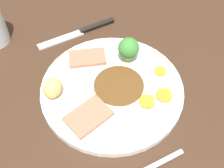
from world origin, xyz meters
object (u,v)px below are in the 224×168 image
dinner_plate (112,89)px  meat_slice_under (87,58)px  carrot_coin_back (164,95)px  knife (84,30)px  roast_potato_left (53,88)px  meat_slice_main (88,116)px  broccoli_floret (129,48)px  carrot_coin_side (160,71)px  carrot_coin_front (147,102)px

dinner_plate → meat_slice_under: size_ratio=3.64×
dinner_plate → carrot_coin_back: (-5.81, -7.92, 0.93)cm
carrot_coin_back → knife: (23.88, 6.80, -1.18)cm
roast_potato_left → meat_slice_main: bearing=-151.8°
carrot_coin_back → knife: size_ratio=0.17×
knife → broccoli_floret: bearing=106.1°
carrot_coin_back → carrot_coin_side: 5.84cm
meat_slice_under → carrot_coin_front: (-14.46, -5.98, -0.14)cm
dinner_plate → carrot_coin_front: size_ratio=9.20×
dinner_plate → carrot_coin_front: bearing=-143.1°
carrot_coin_side → carrot_coin_front: bearing=132.2°
carrot_coin_front → roast_potato_left: bearing=59.2°
dinner_plate → meat_slice_under: bearing=10.7°
meat_slice_under → carrot_coin_side: bearing=-127.6°
roast_potato_left → knife: bearing=-37.5°
meat_slice_main → carrot_coin_front: 10.91cm
dinner_plate → meat_slice_main: meat_slice_main is taller
meat_slice_under → broccoli_floret: 8.75cm
knife → carrot_coin_front: bearing=93.4°
meat_slice_main → meat_slice_under: same height
meat_slice_under → knife: 9.88cm
meat_slice_main → carrot_coin_front: bearing=-97.4°
dinner_plate → roast_potato_left: bearing=73.9°
dinner_plate → carrot_coin_side: bearing=-92.5°
carrot_coin_front → carrot_coin_back: size_ratio=0.94×
carrot_coin_side → broccoli_floret: (5.63, 4.32, 2.92)cm
meat_slice_under → knife: meat_slice_under is taller
carrot_coin_front → knife: (23.85, 3.21, -1.21)cm
dinner_plate → carrot_coin_front: carrot_coin_front is taller
meat_slice_main → carrot_coin_back: meat_slice_main is taller
dinner_plate → broccoli_floret: size_ratio=5.06×
broccoli_floret → knife: size_ratio=0.29×
roast_potato_left → knife: roast_potato_left is taller
broccoli_floret → meat_slice_main: bearing=127.7°
dinner_plate → roast_potato_left: 11.15cm
dinner_plate → broccoli_floret: bearing=-48.7°
roast_potato_left → carrot_coin_side: 21.01cm
dinner_plate → meat_slice_main: (-4.38, 6.48, 1.10)cm
carrot_coin_back → carrot_coin_side: bearing=-23.3°
knife → carrot_coin_side: bearing=111.9°
carrot_coin_back → meat_slice_main: bearing=84.3°
carrot_coin_front → broccoli_floret: bearing=-8.2°
roast_potato_left → carrot_coin_side: bearing=-99.5°
meat_slice_under → carrot_coin_side: 14.97cm
carrot_coin_side → broccoli_floret: 7.68cm
carrot_coin_front → carrot_coin_side: size_ratio=1.20×
roast_potato_left → carrot_coin_back: 20.43cm
meat_slice_main → knife: bearing=-18.7°
roast_potato_left → broccoli_floret: 16.55cm
dinner_plate → meat_slice_under: 8.90cm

